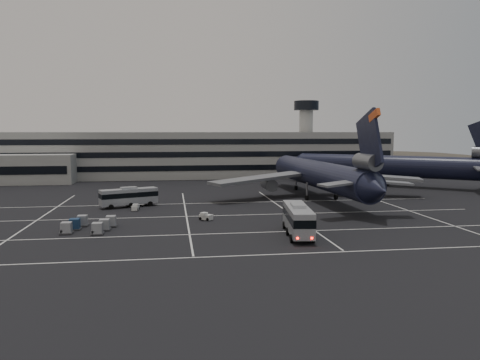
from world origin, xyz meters
The scene contains 11 objects.
ground centered at (0.00, 0.00, 0.00)m, with size 260.00×260.00×0.00m, color black.
lane_markings centered at (0.95, 0.72, 0.01)m, with size 90.00×55.62×0.01m.
terminal centered at (-2.95, 71.14, 6.93)m, with size 125.00×26.00×24.00m.
hills centered at (17.99, 170.00, -12.07)m, with size 352.00×180.00×44.00m.
trijet_main centered at (22.40, 20.41, 5.25)m, with size 47.41×57.63×18.08m.
trijet_far centered at (48.40, 40.32, 5.43)m, with size 48.86×40.29×18.08m.
bus_near centered at (8.80, -12.51, 2.40)m, with size 4.43×12.70×4.39m.
bus_far centered at (-16.47, 15.61, 2.08)m, with size 10.94×6.41×3.81m.
tug_a centered at (-14.97, 11.26, 0.55)m, with size 1.43×2.09×1.25m.
tug_b centered at (-2.90, 0.24, 0.58)m, with size 2.32×2.28×1.31m.
uld_cluster centered at (-20.27, -4.94, 0.81)m, with size 7.63×8.50×1.65m.
Camera 1 is at (-8.23, -74.16, 14.35)m, focal length 35.00 mm.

